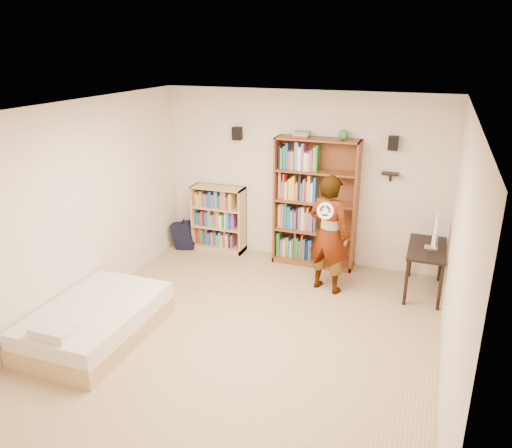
% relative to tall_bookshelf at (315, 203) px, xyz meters
% --- Properties ---
extents(ground, '(4.50, 5.00, 0.01)m').
position_rel_tall_bookshelf_xyz_m(ground, '(-0.28, -2.31, -1.01)').
color(ground, tan).
rests_on(ground, ground).
extents(room_shell, '(4.52, 5.02, 2.71)m').
position_rel_tall_bookshelf_xyz_m(room_shell, '(-0.28, -2.31, 0.75)').
color(room_shell, beige).
rests_on(room_shell, ground).
extents(crown_molding, '(4.50, 5.00, 0.06)m').
position_rel_tall_bookshelf_xyz_m(crown_molding, '(-0.28, -2.31, 1.66)').
color(crown_molding, silver).
rests_on(crown_molding, room_shell).
extents(speaker_left, '(0.14, 0.12, 0.20)m').
position_rel_tall_bookshelf_xyz_m(speaker_left, '(-1.33, 0.09, 0.99)').
color(speaker_left, black).
rests_on(speaker_left, room_shell).
extents(speaker_right, '(0.14, 0.12, 0.20)m').
position_rel_tall_bookshelf_xyz_m(speaker_right, '(1.07, 0.09, 0.99)').
color(speaker_right, black).
rests_on(speaker_right, room_shell).
extents(wall_shelf, '(0.25, 0.16, 0.02)m').
position_rel_tall_bookshelf_xyz_m(wall_shelf, '(1.07, 0.10, 0.54)').
color(wall_shelf, black).
rests_on(wall_shelf, room_shell).
extents(tall_bookshelf, '(1.27, 0.37, 2.02)m').
position_rel_tall_bookshelf_xyz_m(tall_bookshelf, '(0.00, 0.00, 0.00)').
color(tall_bookshelf, brown).
rests_on(tall_bookshelf, ground).
extents(low_bookshelf, '(0.89, 0.33, 1.11)m').
position_rel_tall_bookshelf_xyz_m(low_bookshelf, '(-1.65, 0.02, -0.45)').
color(low_bookshelf, tan).
rests_on(low_bookshelf, ground).
extents(computer_desk, '(0.50, 1.01, 0.69)m').
position_rel_tall_bookshelf_xyz_m(computer_desk, '(1.70, -0.44, -0.67)').
color(computer_desk, black).
rests_on(computer_desk, ground).
extents(imac, '(0.10, 0.48, 0.48)m').
position_rel_tall_bookshelf_xyz_m(imac, '(1.75, -0.45, -0.08)').
color(imac, silver).
rests_on(imac, computer_desk).
extents(daybed, '(1.15, 1.77, 0.52)m').
position_rel_tall_bookshelf_xyz_m(daybed, '(-1.93, -2.98, -0.75)').
color(daybed, beige).
rests_on(daybed, ground).
extents(person, '(0.71, 0.57, 1.69)m').
position_rel_tall_bookshelf_xyz_m(person, '(0.39, -0.81, -0.16)').
color(person, black).
rests_on(person, ground).
extents(wii_wheel, '(0.23, 0.09, 0.23)m').
position_rel_tall_bookshelf_xyz_m(wii_wheel, '(0.39, -1.13, 0.27)').
color(wii_wheel, silver).
rests_on(wii_wheel, person).
extents(navy_bag, '(0.40, 0.30, 0.49)m').
position_rel_tall_bookshelf_xyz_m(navy_bag, '(-2.25, -0.15, -0.76)').
color(navy_bag, black).
rests_on(navy_bag, ground).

